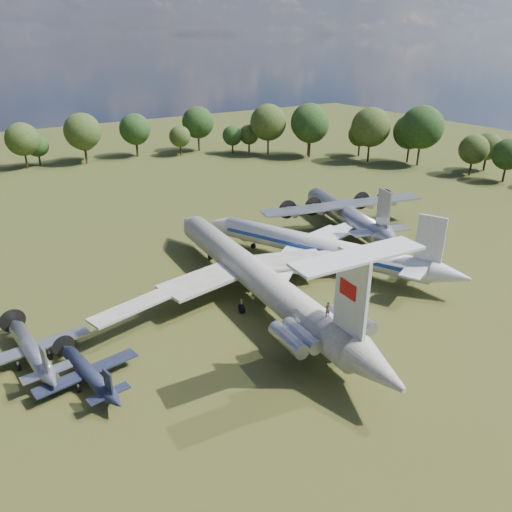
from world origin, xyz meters
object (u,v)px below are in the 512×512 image
tu104_jet (319,251)px  person_on_il62 (328,309)px  an12_transport (345,217)px  small_prop_west (89,376)px  small_prop_northwest (32,353)px  il62_airliner (256,281)px

tu104_jet → person_on_il62: person_on_il62 is taller
an12_transport → small_prop_west: bearing=-146.6°
tu104_jet → small_prop_northwest: size_ratio=2.68×
il62_airliner → small_prop_west: 23.76m
tu104_jet → small_prop_west: tu104_jet is taller
il62_airliner → an12_transport: il62_airliner is taller
small_prop_northwest → person_on_il62: size_ratio=9.96×
il62_airliner → person_on_il62: size_ratio=32.61×
an12_transport → il62_airliner: bearing=-141.4°
small_prop_northwest → person_on_il62: (26.05, -15.99, 4.99)m
small_prop_west → person_on_il62: person_on_il62 is taller
an12_transport → person_on_il62: 40.00m
an12_transport → small_prop_west: 53.57m
small_prop_west → small_prop_northwest: (-4.01, 6.75, 0.19)m
il62_airliner → small_prop_west: bearing=-162.3°
small_prop_west → small_prop_northwest: bearing=111.8°
il62_airliner → person_on_il62: 15.45m
person_on_il62 → small_prop_northwest: bearing=-32.9°
tu104_jet → an12_transport: size_ratio=1.33×
tu104_jet → small_prop_west: (-36.77, -9.87, -1.21)m
an12_transport → person_on_il62: (-28.04, -28.24, 4.00)m
an12_transport → person_on_il62: size_ratio=20.06×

